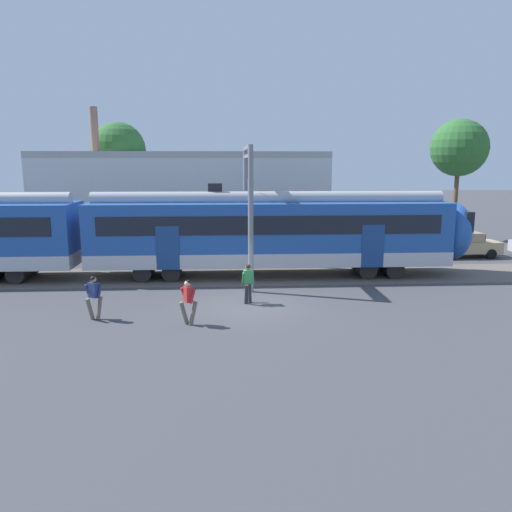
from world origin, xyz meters
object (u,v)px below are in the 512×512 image
pedestrian_green (248,281)px  parked_car_tan (465,244)px  pedestrian_red (188,299)px  pedestrian_navy (94,294)px

pedestrian_green → parked_car_tan: 16.69m
pedestrian_red → pedestrian_navy: bearing=167.4°
pedestrian_red → parked_car_tan: 20.06m
pedestrian_navy → pedestrian_red: same height
pedestrian_navy → pedestrian_red: bearing=-12.6°
pedestrian_navy → pedestrian_green: 6.07m
pedestrian_red → parked_car_tan: bearing=37.0°
pedestrian_red → pedestrian_green: bearing=49.4°
pedestrian_navy → pedestrian_green: same height
pedestrian_red → pedestrian_green: (2.25, 2.63, 0.00)m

